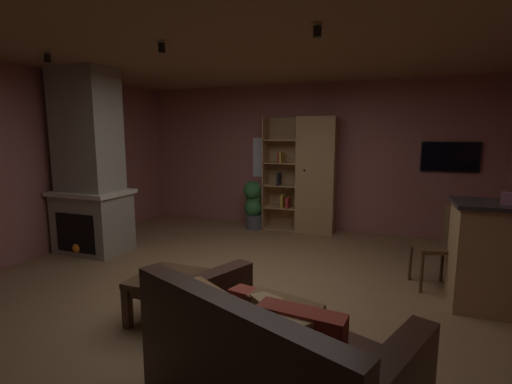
% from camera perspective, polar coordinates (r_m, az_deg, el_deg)
% --- Properties ---
extents(floor, '(6.34, 6.10, 0.02)m').
position_cam_1_polar(floor, '(4.13, -1.99, -15.51)').
color(floor, olive).
rests_on(floor, ground).
extents(wall_back, '(6.46, 0.06, 2.62)m').
position_cam_1_polar(wall_back, '(6.73, 7.94, 5.44)').
color(wall_back, '#9E5B56').
rests_on(wall_back, ground).
extents(wall_left, '(0.06, 6.10, 2.62)m').
position_cam_1_polar(wall_left, '(5.81, -32.81, 3.63)').
color(wall_left, '#9E5B56').
rests_on(wall_left, ground).
extents(ceiling, '(6.34, 6.10, 0.02)m').
position_cam_1_polar(ceiling, '(3.89, -2.21, 22.82)').
color(ceiling, '#8E6B47').
extents(window_pane_back, '(0.60, 0.01, 0.74)m').
position_cam_1_polar(window_pane_back, '(6.90, 1.88, 5.42)').
color(window_pane_back, white).
extents(stone_fireplace, '(1.04, 0.76, 2.62)m').
position_cam_1_polar(stone_fireplace, '(5.75, -24.70, 2.90)').
color(stone_fireplace, gray).
rests_on(stone_fireplace, ground).
extents(bookshelf_cabinet, '(1.28, 0.41, 2.02)m').
position_cam_1_polar(bookshelf_cabinet, '(6.46, 8.68, 2.55)').
color(bookshelf_cabinet, '#A87F51').
rests_on(bookshelf_cabinet, ground).
extents(tissue_box, '(0.15, 0.15, 0.11)m').
position_cam_1_polar(tissue_box, '(4.09, 34.95, -0.84)').
color(tissue_box, '#995972').
rests_on(tissue_box, kitchen_bar_counter).
extents(leather_couch, '(1.80, 1.45, 0.84)m').
position_cam_1_polar(leather_couch, '(2.43, 2.41, -25.58)').
color(leather_couch, '#382116').
rests_on(leather_couch, ground).
extents(coffee_table, '(0.62, 0.61, 0.42)m').
position_cam_1_polar(coffee_table, '(3.54, -13.37, -14.03)').
color(coffee_table, '#4C331E').
rests_on(coffee_table, ground).
extents(table_book_0, '(0.14, 0.11, 0.03)m').
position_cam_1_polar(table_book_0, '(3.45, -13.89, -12.80)').
color(table_book_0, beige).
rests_on(table_book_0, coffee_table).
extents(table_book_1, '(0.11, 0.09, 0.03)m').
position_cam_1_polar(table_book_1, '(3.47, -14.04, -12.16)').
color(table_book_1, '#2D4C8C').
rests_on(table_book_1, coffee_table).
extents(dining_chair, '(0.52, 0.52, 0.92)m').
position_cam_1_polar(dining_chair, '(4.56, 27.17, -6.95)').
color(dining_chair, '#4C331E').
rests_on(dining_chair, ground).
extents(potted_floor_plant, '(0.36, 0.39, 0.89)m').
position_cam_1_polar(potted_floor_plant, '(6.66, -0.45, -1.89)').
color(potted_floor_plant, '#4C4C51').
rests_on(potted_floor_plant, ground).
extents(wall_mounted_tv, '(0.85, 0.06, 0.48)m').
position_cam_1_polar(wall_mounted_tv, '(6.58, 28.18, 4.89)').
color(wall_mounted_tv, black).
extents(track_light_spot_0, '(0.07, 0.07, 0.09)m').
position_cam_1_polar(track_light_spot_0, '(4.92, -29.94, 17.75)').
color(track_light_spot_0, black).
extents(track_light_spot_1, '(0.07, 0.07, 0.09)m').
position_cam_1_polar(track_light_spot_1, '(3.97, -14.60, 21.08)').
color(track_light_spot_1, black).
extents(track_light_spot_2, '(0.07, 0.07, 0.09)m').
position_cam_1_polar(track_light_spot_2, '(3.36, 9.61, 23.58)').
color(track_light_spot_2, black).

